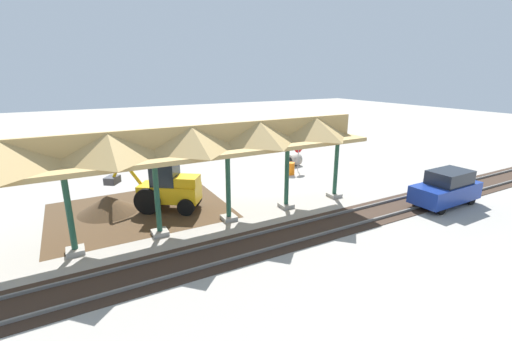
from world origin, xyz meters
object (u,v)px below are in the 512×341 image
at_px(distant_parked_car, 446,188).
at_px(traffic_barrel, 291,169).
at_px(stop_sign, 298,151).
at_px(backhoe, 167,187).
at_px(concrete_pipe, 294,160).

relative_size(distant_parked_car, traffic_barrel, 4.71).
height_order(stop_sign, backhoe, backhoe).
bearing_deg(traffic_barrel, distant_parked_car, 114.45).
height_order(backhoe, concrete_pipe, backhoe).
xyz_separation_m(backhoe, traffic_barrel, (-9.62, -2.29, -0.82)).
bearing_deg(backhoe, distant_parked_car, 153.56).
height_order(distant_parked_car, traffic_barrel, distant_parked_car).
bearing_deg(backhoe, traffic_barrel, -166.58).
relative_size(backhoe, distant_parked_car, 1.13).
xyz_separation_m(stop_sign, concrete_pipe, (-0.68, -1.48, -1.11)).
xyz_separation_m(stop_sign, distant_parked_car, (-3.14, 9.66, -0.58)).
relative_size(backhoe, concrete_pipe, 4.15).
height_order(stop_sign, distant_parked_car, stop_sign).
height_order(stop_sign, traffic_barrel, stop_sign).
xyz_separation_m(concrete_pipe, traffic_barrel, (1.70, 2.00, -0.01)).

